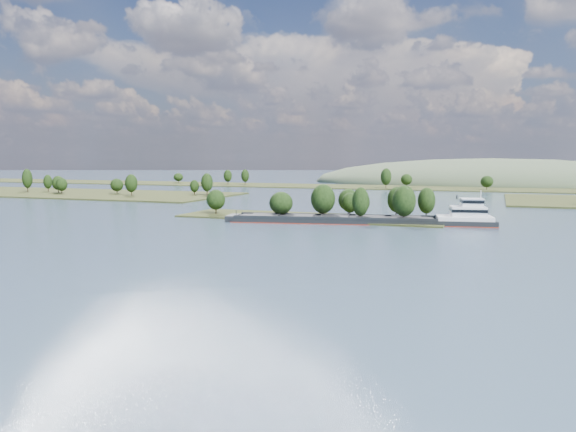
% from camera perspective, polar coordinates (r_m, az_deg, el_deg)
% --- Properties ---
extents(ground, '(1800.00, 1800.00, 0.00)m').
position_cam_1_polar(ground, '(156.63, -4.61, -2.41)').
color(ground, '#3E506C').
rests_on(ground, ground).
extents(tree_island, '(100.00, 30.24, 13.97)m').
position_cam_1_polar(tree_island, '(208.43, 4.16, 0.81)').
color(tree_island, '#2B3115').
rests_on(tree_island, ground).
extents(left_bank, '(300.00, 80.00, 16.30)m').
position_cam_1_polar(left_bank, '(407.08, -25.87, 2.31)').
color(left_bank, '#2B3115').
rests_on(left_bank, ground).
extents(back_shoreline, '(900.00, 60.00, 15.70)m').
position_cam_1_polar(back_shoreline, '(424.52, 12.72, 2.85)').
color(back_shoreline, '#2B3115').
rests_on(back_shoreline, ground).
extents(hill_west, '(320.00, 160.00, 44.00)m').
position_cam_1_polar(hill_west, '(520.78, 19.87, 3.12)').
color(hill_west, '#425137').
rests_on(hill_west, ground).
extents(cargo_barge, '(92.83, 28.01, 12.50)m').
position_cam_1_polar(cargo_barge, '(196.35, 8.98, -0.30)').
color(cargo_barge, black).
rests_on(cargo_barge, ground).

